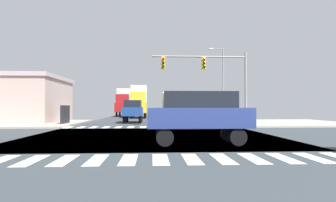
{
  "coord_description": "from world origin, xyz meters",
  "views": [
    {
      "loc": [
        -0.02,
        -16.53,
        1.67
      ],
      "look_at": [
        1.39,
        9.1,
        2.18
      ],
      "focal_mm": 31.03,
      "sensor_mm": 36.0,
      "label": 1
    }
  ],
  "objects_px": {
    "street_lamp": "(221,78)",
    "suv_crossing_1": "(199,113)",
    "suv_trailing_2": "(133,109)",
    "box_truck_leading_2": "(124,102)",
    "traffic_signal_mast": "(208,71)",
    "box_truck_nearside_1": "(139,101)"
  },
  "relations": [
    {
      "from": "street_lamp",
      "to": "suv_crossing_1",
      "type": "height_order",
      "value": "street_lamp"
    },
    {
      "from": "street_lamp",
      "to": "suv_crossing_1",
      "type": "relative_size",
      "value": 1.82
    },
    {
      "from": "suv_crossing_1",
      "to": "suv_trailing_2",
      "type": "xyz_separation_m",
      "value": [
        -4.09,
        17.58,
        0.0
      ]
    },
    {
      "from": "suv_crossing_1",
      "to": "box_truck_leading_2",
      "type": "relative_size",
      "value": 0.64
    },
    {
      "from": "street_lamp",
      "to": "suv_trailing_2",
      "type": "distance_m",
      "value": 10.61
    },
    {
      "from": "street_lamp",
      "to": "suv_trailing_2",
      "type": "bearing_deg",
      "value": -169.43
    },
    {
      "from": "traffic_signal_mast",
      "to": "suv_trailing_2",
      "type": "height_order",
      "value": "traffic_signal_mast"
    },
    {
      "from": "suv_crossing_1",
      "to": "box_truck_leading_2",
      "type": "bearing_deg",
      "value": 10.4
    },
    {
      "from": "suv_crossing_1",
      "to": "box_truck_leading_2",
      "type": "distance_m",
      "value": 39.31
    },
    {
      "from": "suv_trailing_2",
      "to": "traffic_signal_mast",
      "type": "bearing_deg",
      "value": 134.8
    },
    {
      "from": "box_truck_nearside_1",
      "to": "traffic_signal_mast",
      "type": "bearing_deg",
      "value": 108.54
    },
    {
      "from": "box_truck_nearside_1",
      "to": "box_truck_leading_2",
      "type": "bearing_deg",
      "value": -69.14
    },
    {
      "from": "box_truck_nearside_1",
      "to": "suv_crossing_1",
      "type": "xyz_separation_m",
      "value": [
        4.09,
        -30.78,
        -1.17
      ]
    },
    {
      "from": "suv_crossing_1",
      "to": "suv_trailing_2",
      "type": "distance_m",
      "value": 18.05
    },
    {
      "from": "traffic_signal_mast",
      "to": "street_lamp",
      "type": "relative_size",
      "value": 0.95
    },
    {
      "from": "traffic_signal_mast",
      "to": "street_lamp",
      "type": "bearing_deg",
      "value": 69.89
    },
    {
      "from": "box_truck_nearside_1",
      "to": "suv_trailing_2",
      "type": "distance_m",
      "value": 13.25
    },
    {
      "from": "traffic_signal_mast",
      "to": "suv_crossing_1",
      "type": "distance_m",
      "value": 11.63
    },
    {
      "from": "street_lamp",
      "to": "suv_trailing_2",
      "type": "height_order",
      "value": "street_lamp"
    },
    {
      "from": "box_truck_nearside_1",
      "to": "box_truck_leading_2",
      "type": "relative_size",
      "value": 1.0
    },
    {
      "from": "box_truck_leading_2",
      "to": "suv_crossing_1",
      "type": "bearing_deg",
      "value": 100.4
    },
    {
      "from": "box_truck_leading_2",
      "to": "suv_trailing_2",
      "type": "distance_m",
      "value": 21.31
    }
  ]
}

